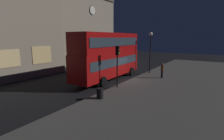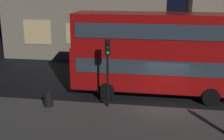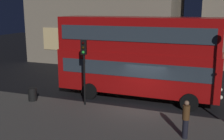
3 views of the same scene
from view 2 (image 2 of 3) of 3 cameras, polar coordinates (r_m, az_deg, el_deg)
The scene contains 4 objects.
ground_plane at distance 18.26m, azimuth 10.13°, elevation -6.82°, with size 80.00×80.00×0.00m, color black.
double_decker_bus at distance 19.17m, azimuth 7.95°, elevation 3.69°, with size 10.46×2.85×5.30m.
traffic_light_near_kerb at distance 16.77m, azimuth -0.85°, elevation 2.01°, with size 0.37×0.39×3.93m.
litter_bin at distance 17.98m, azimuth -11.96°, elevation -5.48°, with size 0.54×0.54×0.82m, color black.
Camera 2 is at (-0.50, -16.87, 6.96)m, focal length 48.16 mm.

